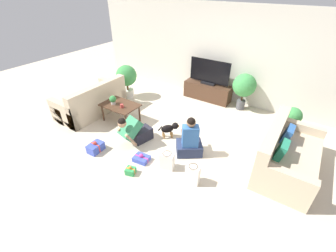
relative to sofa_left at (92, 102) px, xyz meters
name	(u,v)px	position (x,y,z in m)	size (l,w,h in m)	color
ground_plane	(168,138)	(2.38, 0.12, -0.30)	(16.00, 16.00, 0.00)	beige
wall_back	(220,54)	(2.38, 2.75, 1.00)	(8.40, 0.06, 2.60)	beige
sofa_left	(92,102)	(0.00, 0.00, 0.00)	(0.93, 1.80, 0.86)	#C6B293
sofa_right	(286,156)	(4.77, 0.55, 0.00)	(0.93, 1.80, 0.86)	#C6B293
coffee_table	(120,106)	(0.97, 0.09, 0.12)	(0.91, 0.62, 0.47)	#472D1E
tv_console	(207,91)	(2.24, 2.46, -0.06)	(1.40, 0.44, 0.49)	#472D1E
tv	(209,73)	(2.24, 2.46, 0.51)	(1.20, 0.20, 0.71)	black
potted_plant_back_right	(244,86)	(3.29, 2.41, 0.38)	(0.61, 0.61, 1.01)	#4C4C51
potted_plant_corner_left	(127,78)	(0.15, 1.25, 0.32)	(0.61, 0.61, 0.99)	beige
potted_plant_corner_right	(291,120)	(4.62, 1.79, 0.09)	(0.40, 0.40, 0.71)	#4C4C51
person_kneeling	(135,131)	(1.87, -0.42, 0.02)	(0.49, 0.79, 0.75)	#23232D
person_sitting	(190,141)	(3.04, -0.07, 0.01)	(0.66, 0.63, 0.89)	#283351
dog	(170,128)	(2.38, 0.20, -0.07)	(0.35, 0.40, 0.35)	black
gift_box_a	(96,147)	(1.36, -1.11, -0.20)	(0.24, 0.35, 0.25)	#3D51BC
gift_box_b	(141,158)	(2.35, -0.81, -0.25)	(0.33, 0.28, 0.17)	#3D51BC
gift_box_c	(131,171)	(2.41, -1.20, -0.24)	(0.21, 0.20, 0.17)	#2D934C
gift_bag_a	(167,161)	(2.90, -0.70, -0.12)	(0.29, 0.21, 0.37)	white
gift_bag_b	(192,175)	(3.48, -0.75, -0.11)	(0.27, 0.18, 0.40)	white
mug	(122,106)	(1.12, 0.00, 0.22)	(0.12, 0.08, 0.09)	#B23D38
tabletop_plant	(113,100)	(0.82, 0.02, 0.30)	(0.17, 0.17, 0.22)	beige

